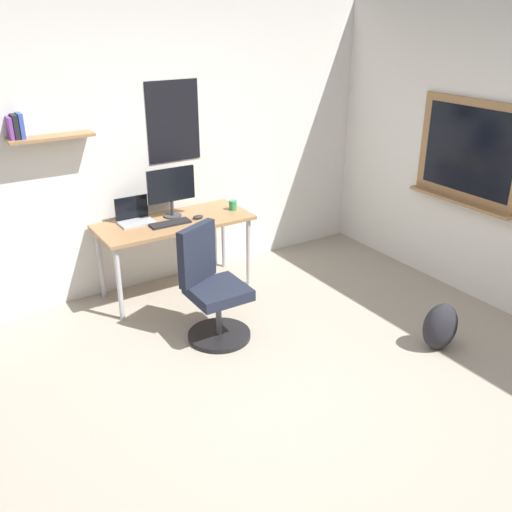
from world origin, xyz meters
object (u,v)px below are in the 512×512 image
Objects in this scene: monitor_primary at (171,189)px; coffee_mug at (233,205)px; keyboard at (170,223)px; office_chair at (212,292)px; desk at (174,228)px; laptop at (135,217)px; backpack at (440,326)px; computer_mouse at (198,217)px.

coffee_mug is at bearing -12.33° from monitor_primary.
monitor_primary is at bearing 58.76° from keyboard.
keyboard is 4.02× the size of coffee_mug.
office_chair is at bearing -92.19° from keyboard.
laptop is at bearing 155.30° from desk.
office_chair is at bearing 141.77° from backpack.
laptop reaches higher than backpack.
laptop is at bearing 172.28° from monitor_primary.
office_chair is 2.05× the size of monitor_primary.
desk is at bearing 83.52° from office_chair.
laptop is 0.79× the size of backpack.
computer_mouse is 2.33m from backpack.
laptop is 0.67× the size of monitor_primary.
computer_mouse is 1.13× the size of coffee_mug.
computer_mouse is at bearing 0.00° from keyboard.
keyboard is at bearing 125.66° from backpack.
coffee_mug is at bearing 7.09° from computer_mouse.
desk is 3.64× the size of backpack.
laptop is at bearing 138.00° from keyboard.
coffee_mug reaches higher than computer_mouse.
monitor_primary is at bearing 82.16° from office_chair.
monitor_primary is 2.63m from backpack.
monitor_primary is (0.36, -0.05, 0.22)m from laptop.
laptop is at bearing 157.04° from computer_mouse.
computer_mouse is at bearing -45.40° from monitor_primary.
keyboard is (-0.11, -0.18, -0.26)m from monitor_primary.
laptop reaches higher than coffee_mug.
office_chair is at bearing -97.84° from monitor_primary.
coffee_mug is (0.93, -0.17, -0.01)m from laptop.
office_chair is at bearing -110.62° from computer_mouse.
coffee_mug reaches higher than backpack.
laptop is 2.98× the size of computer_mouse.
laptop reaches higher than keyboard.
computer_mouse is at bearing 69.38° from office_chair.
desk is at bearing -24.70° from laptop.
backpack is at bearing -38.23° from office_chair.
desk reaches higher than backpack.
office_chair is 1.19m from coffee_mug.
laptop is 0.95m from coffee_mug.
monitor_primary reaches higher than coffee_mug.
desk is at bearing 47.22° from keyboard.
monitor_primary is (0.14, 1.00, 0.58)m from office_chair.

